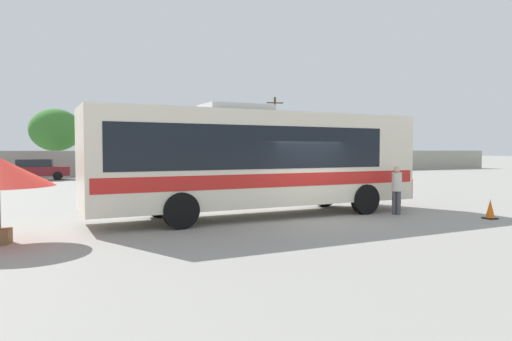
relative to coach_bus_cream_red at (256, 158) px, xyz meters
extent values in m
plane|color=gray|center=(1.39, 8.58, -1.97)|extent=(300.00, 300.00, 0.00)
cube|color=#9E998C|center=(1.39, 26.83, -0.88)|extent=(80.00, 0.30, 2.17)
cube|color=silver|center=(0.13, 0.01, -0.02)|extent=(11.45, 3.29, 3.02)
cube|color=black|center=(-0.44, -0.03, 0.34)|extent=(9.42, 3.18, 1.33)
cube|color=red|center=(0.13, 0.01, -0.68)|extent=(11.23, 3.30, 0.42)
cube|color=#19212D|center=(5.78, 0.38, 0.52)|extent=(0.19, 2.29, 1.57)
cube|color=red|center=(5.79, 0.38, -1.17)|extent=(0.22, 2.50, 0.72)
cube|color=#B2B2B2|center=(-0.72, -0.05, 1.61)|extent=(2.29, 1.54, 0.24)
cylinder|color=black|center=(3.54, 1.46, -1.45)|extent=(1.06, 0.37, 1.04)
cylinder|color=black|center=(3.70, -0.98, -1.45)|extent=(1.06, 0.37, 1.04)
cylinder|color=black|center=(-3.06, 1.02, -1.45)|extent=(1.06, 0.37, 1.04)
cylinder|color=black|center=(-2.90, -1.42, -1.45)|extent=(1.06, 0.37, 1.04)
cylinder|color=#4C4C51|center=(4.60, -1.42, -1.56)|extent=(0.15, 0.15, 0.81)
cylinder|color=#4C4C51|center=(4.67, -1.55, -1.56)|extent=(0.15, 0.15, 0.81)
cylinder|color=silver|center=(4.64, -1.49, -0.84)|extent=(0.46, 0.46, 0.64)
sphere|color=beige|center=(4.64, -1.49, -0.41)|extent=(0.22, 0.22, 0.22)
cube|color=brown|center=(-7.33, -1.80, -1.79)|extent=(0.50, 0.50, 0.36)
cube|color=maroon|center=(-7.80, 23.34, -1.31)|extent=(4.42, 1.95, 0.68)
cube|color=black|center=(-8.02, 23.35, -0.70)|extent=(2.46, 1.74, 0.55)
cylinder|color=black|center=(-6.42, 24.18, -1.65)|extent=(0.65, 0.24, 0.64)
cylinder|color=black|center=(-6.48, 22.41, -1.65)|extent=(0.65, 0.24, 0.64)
cylinder|color=black|center=(-9.12, 24.27, -1.65)|extent=(0.65, 0.24, 0.64)
cylinder|color=black|center=(-9.18, 22.51, -1.65)|extent=(0.65, 0.24, 0.64)
cube|color=silver|center=(-1.45, 23.52, -1.32)|extent=(4.27, 2.01, 0.66)
cube|color=black|center=(-1.66, 23.51, -0.73)|extent=(2.38, 1.77, 0.54)
cylinder|color=black|center=(-0.20, 24.47, -1.65)|extent=(0.65, 0.25, 0.64)
cylinder|color=black|center=(-0.11, 22.71, -1.65)|extent=(0.65, 0.25, 0.64)
cylinder|color=black|center=(-2.79, 24.34, -1.65)|extent=(0.65, 0.25, 0.64)
cylinder|color=black|center=(-2.70, 22.57, -1.65)|extent=(0.65, 0.25, 0.64)
cube|color=maroon|center=(4.11, 23.51, -1.35)|extent=(4.22, 1.81, 0.61)
cube|color=black|center=(4.32, 23.51, -0.79)|extent=(2.32, 1.66, 0.50)
cylinder|color=black|center=(2.80, 22.63, -1.65)|extent=(0.64, 0.22, 0.64)
cylinder|color=black|center=(2.81, 24.39, -1.65)|extent=(0.64, 0.22, 0.64)
cylinder|color=black|center=(5.41, 22.62, -1.65)|extent=(0.64, 0.22, 0.64)
cylinder|color=black|center=(5.42, 24.39, -1.65)|extent=(0.64, 0.22, 0.64)
cylinder|color=#4C3823|center=(14.75, 29.97, 1.96)|extent=(0.24, 0.24, 7.87)
cube|color=#473321|center=(14.75, 29.97, 5.30)|extent=(1.78, 0.51, 0.12)
cylinder|color=brown|center=(-6.73, 31.50, -0.73)|extent=(0.32, 0.32, 2.48)
ellipsoid|color=#38752D|center=(-6.73, 31.50, 2.11)|extent=(4.56, 4.56, 3.88)
cube|color=black|center=(6.78, -3.45, -1.95)|extent=(0.36, 0.36, 0.04)
cone|color=orange|center=(6.78, -3.45, -1.63)|extent=(0.28, 0.28, 0.60)
camera|label=1|loc=(-5.84, -13.94, 0.25)|focal=31.76mm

